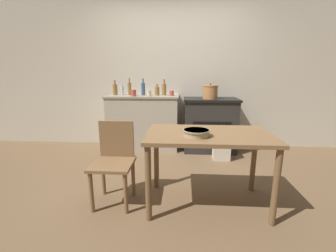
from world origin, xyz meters
TOP-DOWN VIEW (x-y plane):
  - ground_plane at (0.00, 0.00)m, footprint 14.00×14.00m
  - wall_back at (0.00, 1.58)m, footprint 8.00×0.07m
  - counter_cabinet at (-0.49, 1.31)m, footprint 1.23×0.51m
  - stove at (0.66, 1.28)m, footprint 0.90×0.58m
  - work_table at (0.45, -0.40)m, footprint 1.19×0.71m
  - chair at (-0.49, -0.40)m, footprint 0.40×0.40m
  - flour_sack at (0.80, 0.83)m, footprint 0.26×0.18m
  - stock_pot at (0.64, 1.20)m, footprint 0.25×0.25m
  - mixing_bowl_large at (0.32, -0.52)m, footprint 0.25×0.25m
  - bottle_far_left at (-0.25, 1.36)m, footprint 0.08×0.08m
  - bottle_left at (-0.13, 1.38)m, footprint 0.07×0.07m
  - bottle_mid_left at (-0.98, 1.36)m, footprint 0.08×0.08m
  - bottle_center_left at (-0.87, 1.39)m, footprint 0.06×0.06m
  - bottle_center at (-0.73, 1.36)m, footprint 0.06×0.06m
  - bottle_center_right at (-0.48, 1.34)m, footprint 0.07×0.07m
  - cup_mid_right at (-0.36, 1.19)m, footprint 0.07×0.07m
  - cup_right at (0.01, 1.28)m, footprint 0.07×0.07m
  - cup_far_right at (-0.62, 1.17)m, footprint 0.09×0.09m

SIDE VIEW (x-z plane):
  - ground_plane at x=0.00m, z-range 0.00..0.00m
  - flour_sack at x=0.80m, z-range 0.00..0.40m
  - chair at x=-0.49m, z-range 0.04..0.86m
  - stove at x=0.66m, z-range 0.00..0.90m
  - counter_cabinet at x=-0.49m, z-range 0.00..0.94m
  - work_table at x=0.45m, z-range 0.27..1.02m
  - mixing_bowl_large at x=0.32m, z-range 0.75..0.81m
  - cup_right at x=0.01m, z-range 0.94..1.02m
  - cup_mid_right at x=-0.36m, z-range 0.94..1.03m
  - cup_far_right at x=-0.62m, z-range 0.94..1.04m
  - stock_pot at x=0.64m, z-range 0.89..1.14m
  - bottle_far_left at x=-0.25m, z-range 0.92..1.11m
  - bottle_center_left at x=-0.87m, z-range 0.91..1.13m
  - bottle_mid_left at x=-0.98m, z-range 0.91..1.16m
  - bottle_left at x=-0.13m, z-range 0.91..1.17m
  - bottle_center_right at x=-0.48m, z-range 0.90..1.19m
  - bottle_center at x=-0.73m, z-range 0.90..1.20m
  - wall_back at x=0.00m, z-range 0.00..2.55m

